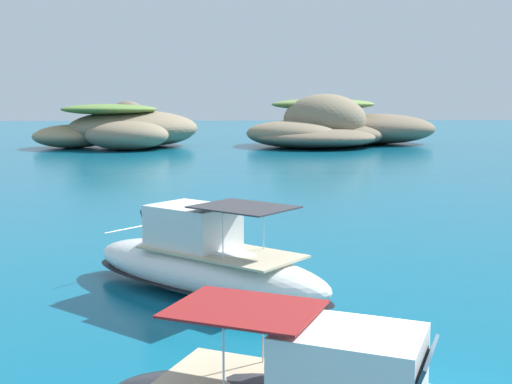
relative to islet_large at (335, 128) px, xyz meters
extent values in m
ellipsoid|color=#84755B|center=(-6.14, -3.05, -0.63)|extent=(15.32, 16.71, 3.33)
ellipsoid|color=#756651|center=(-3.35, -3.38, -1.01)|extent=(20.23, 20.35, 2.56)
ellipsoid|color=#756651|center=(6.37, 3.05, -0.27)|extent=(15.72, 13.48, 4.04)
ellipsoid|color=#84755B|center=(-1.57, -0.96, 1.03)|extent=(13.89, 14.19, 6.64)
ellipsoid|color=#756651|center=(0.89, -1.60, -0.88)|extent=(13.55, 13.05, 2.81)
ellipsoid|color=#9E8966|center=(3.44, 6.89, -1.12)|extent=(12.46, 12.70, 2.34)
ellipsoid|color=olive|center=(-1.12, 2.74, 3.02)|extent=(13.74, 12.49, 1.47)
ellipsoid|color=#84755B|center=(-25.83, 0.02, 0.00)|extent=(21.98, 21.47, 4.59)
ellipsoid|color=#84755B|center=(-24.19, 2.08, -0.47)|extent=(16.22, 17.29, 3.65)
ellipsoid|color=#84755B|center=(-26.01, -6.11, -0.57)|extent=(10.81, 9.80, 3.45)
ellipsoid|color=#756651|center=(-26.40, -1.43, 0.58)|extent=(7.78, 7.93, 5.75)
ellipsoid|color=#9E8966|center=(-33.04, -1.52, -0.86)|extent=(13.25, 13.54, 2.86)
ellipsoid|color=olive|center=(-28.57, -1.78, 2.42)|extent=(11.59, 10.53, 1.31)
ellipsoid|color=white|center=(-17.41, -65.15, -1.58)|extent=(7.84, 7.48, 1.42)
ellipsoid|color=black|center=(-17.41, -65.15, -1.90)|extent=(8.00, 7.63, 0.17)
cube|color=#C6B793|center=(-16.95, -65.57, -0.98)|extent=(4.82, 4.67, 0.06)
cube|color=silver|center=(-17.72, -64.87, -0.37)|extent=(2.91, 2.87, 1.17)
cube|color=#2D4756|center=(-18.60, -64.07, -0.25)|extent=(1.30, 1.38, 0.62)
cylinder|color=silver|center=(-19.81, -62.95, -0.80)|extent=(1.21, 1.32, 0.04)
cube|color=#333338|center=(-16.34, -66.14, 0.36)|extent=(3.16, 3.13, 0.04)
cylinder|color=silver|center=(-16.93, -66.78, -0.31)|extent=(0.03, 0.03, 1.33)
cylinder|color=silver|center=(-15.75, -65.49, -0.31)|extent=(0.03, 0.03, 1.33)
cube|color=silver|center=(-15.39, -74.48, -0.61)|extent=(2.51, 2.28, 1.02)
cube|color=#2D4756|center=(-14.46, -74.95, -0.51)|extent=(0.86, 1.37, 0.54)
cube|color=maroon|center=(-16.85, -73.74, 0.02)|extent=(2.72, 2.51, 0.04)
cylinder|color=silver|center=(-16.50, -73.06, -0.57)|extent=(0.03, 0.03, 1.16)
cylinder|color=silver|center=(-17.19, -74.42, -0.57)|extent=(0.03, 0.03, 1.16)
camera|label=1|loc=(-17.49, -83.18, 3.09)|focal=45.47mm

